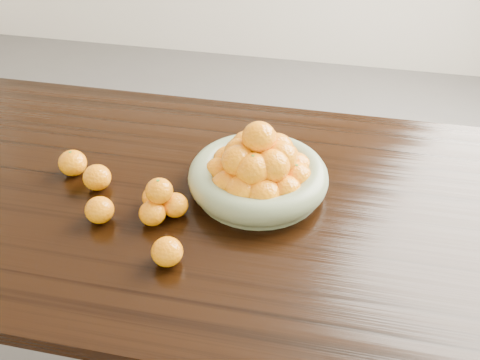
% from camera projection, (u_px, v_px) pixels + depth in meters
% --- Properties ---
extents(dining_table, '(2.00, 1.00, 0.75)m').
position_uv_depth(dining_table, '(226.00, 224.00, 1.44)').
color(dining_table, black).
rests_on(dining_table, ground).
extents(fruit_bowl, '(0.36, 0.36, 0.20)m').
position_uv_depth(fruit_bowl, '(259.00, 171.00, 1.38)').
color(fruit_bowl, '#717C5A').
rests_on(fruit_bowl, dining_table).
extents(orange_pyramid, '(0.12, 0.12, 0.11)m').
position_uv_depth(orange_pyramid, '(160.00, 201.00, 1.31)').
color(orange_pyramid, orange).
rests_on(orange_pyramid, dining_table).
extents(loose_orange_0, '(0.08, 0.08, 0.07)m').
position_uv_depth(loose_orange_0, '(73.00, 163.00, 1.45)').
color(loose_orange_0, orange).
rests_on(loose_orange_0, dining_table).
extents(loose_orange_1, '(0.07, 0.07, 0.07)m').
position_uv_depth(loose_orange_1, '(100.00, 210.00, 1.29)').
color(loose_orange_1, orange).
rests_on(loose_orange_1, dining_table).
extents(loose_orange_2, '(0.07, 0.07, 0.07)m').
position_uv_depth(loose_orange_2, '(167.00, 252.00, 1.18)').
color(loose_orange_2, orange).
rests_on(loose_orange_2, dining_table).
extents(loose_orange_3, '(0.07, 0.07, 0.07)m').
position_uv_depth(loose_orange_3, '(97.00, 177.00, 1.40)').
color(loose_orange_3, orange).
rests_on(loose_orange_3, dining_table).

